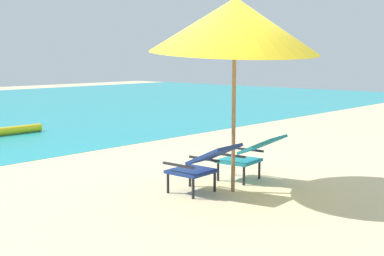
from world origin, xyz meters
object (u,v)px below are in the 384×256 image
lounge_chair_left (202,163)px  lounge_chair_right (250,153)px  beach_umbrella_center (235,25)px  swim_buoy (8,131)px

lounge_chair_left → lounge_chair_right: same height
lounge_chair_right → beach_umbrella_center: 1.83m
swim_buoy → lounge_chair_right: bearing=-88.6°
lounge_chair_left → beach_umbrella_center: (0.38, -0.20, 1.72)m
lounge_chair_right → beach_umbrella_center: bearing=-164.8°
swim_buoy → lounge_chair_right: 6.55m
swim_buoy → beach_umbrella_center: beach_umbrella_center is taller
swim_buoy → lounge_chair_left: lounge_chair_left is taller
beach_umbrella_center → swim_buoy: bearing=86.4°
lounge_chair_left → beach_umbrella_center: bearing=-27.7°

